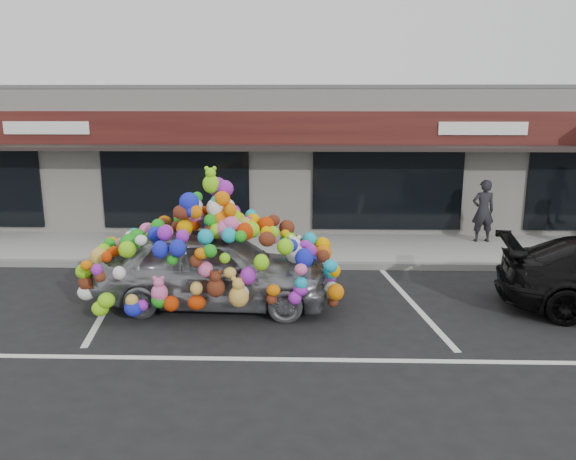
{
  "coord_description": "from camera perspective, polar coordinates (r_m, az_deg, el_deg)",
  "views": [
    {
      "loc": [
        0.64,
        -10.27,
        3.91
      ],
      "look_at": [
        0.31,
        1.4,
        1.19
      ],
      "focal_mm": 35.0,
      "sensor_mm": 36.0,
      "label": 1
    }
  ],
  "objects": [
    {
      "name": "pedestrian_a",
      "position": [
        15.97,
        19.21,
        1.85
      ],
      "size": [
        0.64,
        0.45,
        1.69
      ],
      "primitive_type": "imported",
      "rotation": [
        0.0,
        0.0,
        3.21
      ],
      "color": "black",
      "rests_on": "sidewalk"
    },
    {
      "name": "toy_car",
      "position": [
        10.87,
        -7.53,
        -2.89
      ],
      "size": [
        3.22,
        4.84,
        2.77
      ],
      "rotation": [
        0.0,
        0.0,
        1.52
      ],
      "color": "#A8ADB3",
      "rests_on": "ground"
    },
    {
      "name": "parking_stripe_left",
      "position": [
        11.81,
        -17.59,
        -6.85
      ],
      "size": [
        0.73,
        4.37,
        0.01
      ],
      "primitive_type": "cube",
      "rotation": [
        0.0,
        0.0,
        0.14
      ],
      "color": "silver",
      "rests_on": "ground"
    },
    {
      "name": "parking_stripe_mid",
      "position": [
        11.38,
        12.55,
        -7.3
      ],
      "size": [
        0.73,
        4.37,
        0.01
      ],
      "primitive_type": "cube",
      "rotation": [
        0.0,
        0.0,
        0.14
      ],
      "color": "silver",
      "rests_on": "ground"
    },
    {
      "name": "kerb",
      "position": [
        13.35,
        -1.21,
        -3.6
      ],
      "size": [
        26.0,
        0.18,
        0.16
      ],
      "primitive_type": "cube",
      "color": "slate",
      "rests_on": "ground"
    },
    {
      "name": "sidewalk",
      "position": [
        14.79,
        -0.93,
        -1.93
      ],
      "size": [
        26.0,
        3.0,
        0.15
      ],
      "primitive_type": "cube",
      "color": "#999994",
      "rests_on": "ground"
    },
    {
      "name": "lane_line",
      "position": [
        8.98,
        10.43,
        -12.92
      ],
      "size": [
        14.0,
        0.12,
        0.01
      ],
      "primitive_type": "cube",
      "color": "silver",
      "rests_on": "ground"
    },
    {
      "name": "ground",
      "position": [
        11.01,
        -1.85,
        -7.72
      ],
      "size": [
        90.0,
        90.0,
        0.0
      ],
      "primitive_type": "plane",
      "color": "black",
      "rests_on": "ground"
    },
    {
      "name": "shop_building",
      "position": [
        18.8,
        -0.36,
        7.77
      ],
      "size": [
        24.0,
        7.2,
        4.31
      ],
      "color": "silver",
      "rests_on": "ground"
    }
  ]
}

